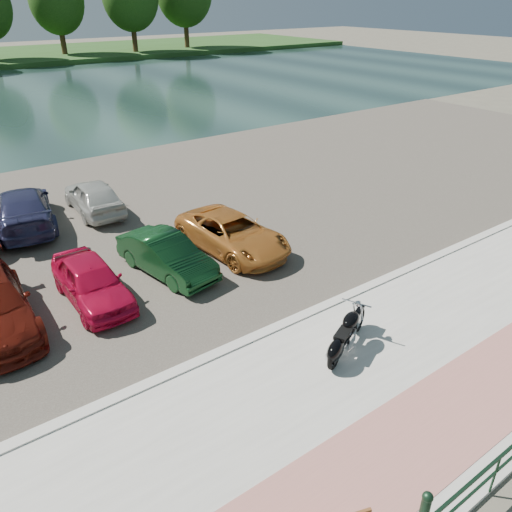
{
  "coord_description": "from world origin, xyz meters",
  "views": [
    {
      "loc": [
        -6.7,
        -6.27,
        7.8
      ],
      "look_at": [
        0.78,
        4.01,
        1.1
      ],
      "focal_mm": 35.0,
      "sensor_mm": 36.0,
      "label": 1
    }
  ],
  "objects": [
    {
      "name": "pink_path",
      "position": [
        0.0,
        -2.5,
        0.1
      ],
      "size": [
        60.0,
        2.0,
        0.01
      ],
      "primitive_type": "cube",
      "color": "#AD6961",
      "rests_on": "promenade"
    },
    {
      "name": "ground",
      "position": [
        0.0,
        0.0,
        0.0
      ],
      "size": [
        200.0,
        200.0,
        0.0
      ],
      "primitive_type": "plane",
      "color": "#595447",
      "rests_on": "ground"
    },
    {
      "name": "railing",
      "position": [
        0.0,
        -4.0,
        0.79
      ],
      "size": [
        24.04,
        0.05,
        0.9
      ],
      "color": "black",
      "rests_on": "promenade"
    },
    {
      "name": "car_6",
      "position": [
        1.59,
        6.47,
        0.66
      ],
      "size": [
        2.44,
        4.63,
        1.24
      ],
      "primitive_type": "imported",
      "rotation": [
        0.0,
        0.0,
        0.09
      ],
      "color": "#B96F2A",
      "rests_on": "parking_lot"
    },
    {
      "name": "car_5",
      "position": [
        -0.92,
        6.37,
        0.65
      ],
      "size": [
        1.92,
        3.88,
        1.22
      ],
      "primitive_type": "imported",
      "rotation": [
        0.0,
        0.0,
        0.18
      ],
      "color": "#0E3417",
      "rests_on": "parking_lot"
    },
    {
      "name": "motorcycle",
      "position": [
        0.63,
        0.24,
        0.56
      ],
      "size": [
        2.19,
        1.17,
        1.05
      ],
      "rotation": [
        0.0,
        0.0,
        0.42
      ],
      "color": "black",
      "rests_on": "promenade"
    },
    {
      "name": "car_11",
      "position": [
        -3.6,
        12.67,
        0.76
      ],
      "size": [
        2.83,
        5.25,
        1.45
      ],
      "primitive_type": "imported",
      "rotation": [
        0.0,
        0.0,
        2.97
      ],
      "color": "#292B51",
      "rests_on": "parking_lot"
    },
    {
      "name": "car_4",
      "position": [
        -3.36,
        6.15,
        0.66
      ],
      "size": [
        1.47,
        3.66,
        1.25
      ],
      "primitive_type": "imported",
      "rotation": [
        0.0,
        0.0,
        0.0
      ],
      "color": "#C40D36",
      "rests_on": "parking_lot"
    },
    {
      "name": "car_12",
      "position": [
        -0.99,
        12.5,
        0.71
      ],
      "size": [
        1.74,
        3.98,
        1.34
      ],
      "primitive_type": "imported",
      "rotation": [
        0.0,
        0.0,
        3.1
      ],
      "color": "beige",
      "rests_on": "parking_lot"
    },
    {
      "name": "parking_lot",
      "position": [
        0.0,
        11.0,
        0.02
      ],
      "size": [
        60.0,
        18.0,
        0.04
      ],
      "primitive_type": "cube",
      "color": "#443D37",
      "rests_on": "ground"
    },
    {
      "name": "kerb",
      "position": [
        0.0,
        2.0,
        0.07
      ],
      "size": [
        60.0,
        0.3,
        0.14
      ],
      "primitive_type": "cube",
      "color": "#B5B2AA",
      "rests_on": "ground"
    },
    {
      "name": "promenade",
      "position": [
        0.0,
        -1.0,
        0.05
      ],
      "size": [
        60.0,
        6.0,
        0.1
      ],
      "primitive_type": "cube",
      "color": "#B5B2AA",
      "rests_on": "ground"
    }
  ]
}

